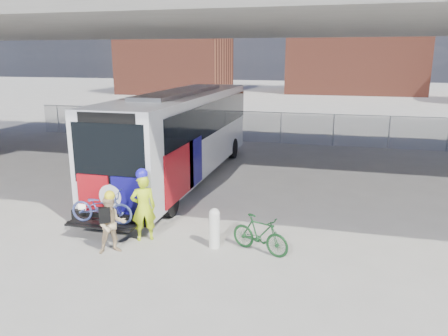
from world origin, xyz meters
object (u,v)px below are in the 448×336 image
(bollard, at_px, (214,227))
(cyclist_tan, at_px, (111,224))
(cyclist_hivis, at_px, (143,206))
(bus, at_px, (182,129))
(bike_parked, at_px, (260,234))

(bollard, relative_size, cyclist_tan, 0.65)
(cyclist_hivis, relative_size, cyclist_tan, 1.22)
(bollard, bearing_deg, cyclist_hivis, 180.00)
(cyclist_tan, bearing_deg, bus, 61.11)
(cyclist_hivis, xyz_separation_m, bike_parked, (3.28, 0.00, -0.49))
(bus, height_order, cyclist_tan, bus)
(bollard, distance_m, bike_parked, 1.24)
(bollard, xyz_separation_m, cyclist_hivis, (-2.04, 0.00, 0.40))
(cyclist_hivis, bearing_deg, bollard, 149.85)
(cyclist_tan, distance_m, bike_parked, 3.87)
(bike_parked, bearing_deg, cyclist_hivis, 111.64)
(bollard, xyz_separation_m, bike_parked, (1.24, 0.00, -0.09))
(bus, height_order, cyclist_hivis, bus)
(bus, xyz_separation_m, cyclist_tan, (0.68, -7.29, -1.31))
(bus, height_order, bollard, bus)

